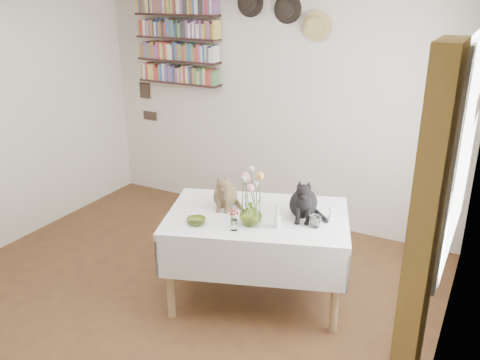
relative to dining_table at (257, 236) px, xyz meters
The scene contains 16 objects.
room 1.15m from the dining_table, 129.34° to the right, with size 4.08×4.58×2.58m.
window 1.62m from the dining_table, ahead, with size 0.12×1.52×1.32m.
curtain 1.66m from the dining_table, 32.33° to the right, with size 0.12×0.38×2.10m, color brown.
dining_table is the anchor object (origin of this frame).
tabby_cat 0.45m from the dining_table, behind, with size 0.20×0.25×0.30m, color brown, non-canonical shape.
black_cat 0.50m from the dining_table, 22.80° to the left, with size 0.23×0.29×0.34m, color black, non-canonical shape.
flower_vase 0.33m from the dining_table, 80.29° to the right, with size 0.17×0.17×0.18m, color #A1BC47.
green_bowl 0.53m from the dining_table, 132.19° to the right, with size 0.14×0.14×0.05m, color #A1BC47.
drinking_glass 0.52m from the dining_table, ahead, with size 0.10×0.10×0.09m, color white.
candlestick 0.36m from the dining_table, 31.29° to the right, with size 0.05×0.05×0.18m.
berry_jar 0.42m from the dining_table, 95.90° to the right, with size 0.05×0.05×0.21m.
porcelain_figurine 0.60m from the dining_table, 19.32° to the left, with size 0.05×0.05×0.10m.
flower_bouquet 0.55m from the dining_table, 79.49° to the right, with size 0.17×0.13×0.39m.
bookshelf_unit 2.56m from the dining_table, 139.32° to the left, with size 1.00×0.16×0.91m.
wall_hats 2.23m from the dining_table, 107.59° to the left, with size 0.98×0.09×0.48m.
wall_art_plaques 2.74m from the dining_table, 145.57° to the left, with size 0.21×0.02×0.44m.
Camera 1 is at (2.15, -2.51, 2.41)m, focal length 38.00 mm.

